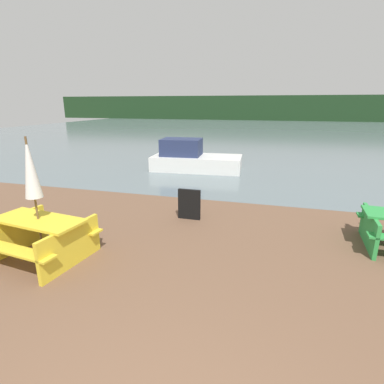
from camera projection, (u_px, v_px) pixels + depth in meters
water at (269, 130)px, 31.67m from camera, size 60.00×50.00×0.00m
far_treeline at (273, 108)px, 49.58m from camera, size 80.00×1.60×4.00m
picnic_table_yellow at (41, 235)px, 5.39m from camera, size 1.82×1.58×0.77m
umbrella_white at (30, 169)px, 5.05m from camera, size 0.29×0.29×2.22m
boat at (193, 159)px, 12.74m from camera, size 3.83×1.96×1.31m
signboard at (189, 204)px, 7.29m from camera, size 0.55×0.08×0.75m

